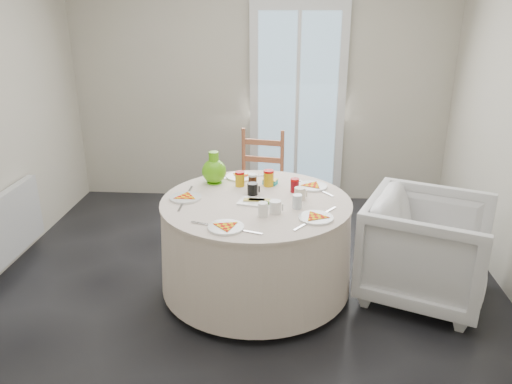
# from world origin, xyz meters

# --- Properties ---
(floor) EXTENTS (4.00, 4.00, 0.00)m
(floor) POSITION_xyz_m (0.00, 0.00, 0.00)
(floor) COLOR black
(floor) RESTS_ON ground
(wall_back) EXTENTS (4.00, 0.02, 2.60)m
(wall_back) POSITION_xyz_m (0.00, 2.00, 1.30)
(wall_back) COLOR #BCB5A3
(wall_back) RESTS_ON floor
(glass_door) EXTENTS (1.00, 0.08, 2.10)m
(glass_door) POSITION_xyz_m (0.40, 1.95, 1.05)
(glass_door) COLOR silver
(glass_door) RESTS_ON floor
(radiator) EXTENTS (0.07, 1.00, 0.55)m
(radiator) POSITION_xyz_m (-1.94, 0.20, 0.38)
(radiator) COLOR silver
(radiator) RESTS_ON floor
(table) EXTENTS (1.42, 1.42, 0.72)m
(table) POSITION_xyz_m (0.10, 0.03, 0.38)
(table) COLOR beige
(table) RESTS_ON floor
(wooden_chair) EXTENTS (0.51, 0.49, 0.98)m
(wooden_chair) POSITION_xyz_m (0.05, 1.04, 0.47)
(wooden_chair) COLOR #A85B36
(wooden_chair) RESTS_ON floor
(armchair) EXTENTS (1.05, 1.07, 0.86)m
(armchair) POSITION_xyz_m (1.35, 0.02, 0.39)
(armchair) COLOR silver
(armchair) RESTS_ON floor
(place_settings) EXTENTS (1.40, 1.40, 0.02)m
(place_settings) POSITION_xyz_m (0.10, 0.03, 0.77)
(place_settings) COLOR white
(place_settings) RESTS_ON table
(jar_cluster) EXTENTS (0.51, 0.31, 0.14)m
(jar_cluster) POSITION_xyz_m (0.15, 0.27, 0.82)
(jar_cluster) COLOR #AE7D23
(jar_cluster) RESTS_ON table
(butter_tub) EXTENTS (0.13, 0.11, 0.04)m
(butter_tub) POSITION_xyz_m (0.18, 0.38, 0.79)
(butter_tub) COLOR #089E9C
(butter_tub) RESTS_ON table
(green_pitcher) EXTENTS (0.21, 0.21, 0.25)m
(green_pitcher) POSITION_xyz_m (-0.26, 0.38, 0.87)
(green_pitcher) COLOR #54AF0F
(green_pitcher) RESTS_ON table
(cheese_platter) EXTENTS (0.28, 0.21, 0.03)m
(cheese_platter) POSITION_xyz_m (0.10, -0.02, 0.77)
(cheese_platter) COLOR silver
(cheese_platter) RESTS_ON table
(mugs_glasses) EXTENTS (0.68, 0.68, 0.11)m
(mugs_glasses) POSITION_xyz_m (0.24, 0.03, 0.81)
(mugs_glasses) COLOR #9B9190
(mugs_glasses) RESTS_ON table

